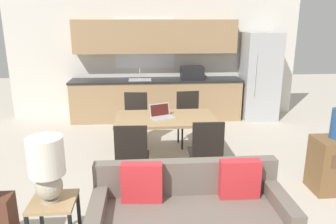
# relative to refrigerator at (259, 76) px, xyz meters

# --- Properties ---
(wall_back) EXTENTS (6.40, 0.07, 2.70)m
(wall_back) POSITION_rel_refrigerator_xyz_m (-2.27, 0.40, 0.41)
(wall_back) COLOR silver
(wall_back) RESTS_ON ground_plane
(kitchen_counter) EXTENTS (3.70, 0.65, 2.15)m
(kitchen_counter) POSITION_rel_refrigerator_xyz_m (-2.26, 0.10, -0.10)
(kitchen_counter) COLOR tan
(kitchen_counter) RESTS_ON ground_plane
(refrigerator) EXTENTS (0.75, 0.73, 1.89)m
(refrigerator) POSITION_rel_refrigerator_xyz_m (0.00, 0.00, 0.00)
(refrigerator) COLOR #B7BABC
(refrigerator) RESTS_ON ground_plane
(dining_table) EXTENTS (1.49, 0.88, 0.75)m
(dining_table) POSITION_rel_refrigerator_xyz_m (-2.24, -2.29, -0.26)
(dining_table) COLOR tan
(dining_table) RESTS_ON ground_plane
(couch) EXTENTS (1.86, 0.80, 0.82)m
(couch) POSITION_rel_refrigerator_xyz_m (-2.14, -4.19, -0.62)
(couch) COLOR #3D2D1E
(couch) RESTS_ON ground_plane
(side_table) EXTENTS (0.40, 0.40, 0.57)m
(side_table) POSITION_rel_refrigerator_xyz_m (-3.40, -4.25, -0.57)
(side_table) COLOR tan
(side_table) RESTS_ON ground_plane
(table_lamp) EXTENTS (0.32, 0.32, 0.61)m
(table_lamp) POSITION_rel_refrigerator_xyz_m (-3.42, -4.25, -0.03)
(table_lamp) COLOR #B2A893
(table_lamp) RESTS_ON side_table
(dining_chair_near_left) EXTENTS (0.43, 0.43, 0.93)m
(dining_chair_near_left) POSITION_rel_refrigerator_xyz_m (-2.72, -3.13, -0.43)
(dining_chair_near_left) COLOR black
(dining_chair_near_left) RESTS_ON ground_plane
(dining_chair_far_left) EXTENTS (0.47, 0.47, 0.93)m
(dining_chair_far_left) POSITION_rel_refrigerator_xyz_m (-2.71, -1.51, -0.43)
(dining_chair_far_left) COLOR black
(dining_chair_far_left) RESTS_ON ground_plane
(dining_chair_near_right) EXTENTS (0.43, 0.43, 0.93)m
(dining_chair_near_right) POSITION_rel_refrigerator_xyz_m (-1.76, -3.06, -0.43)
(dining_chair_near_right) COLOR black
(dining_chair_near_right) RESTS_ON ground_plane
(dining_chair_far_right) EXTENTS (0.46, 0.46, 0.93)m
(dining_chair_far_right) POSITION_rel_refrigerator_xyz_m (-1.77, -1.49, -0.43)
(dining_chair_far_right) COLOR black
(dining_chair_far_right) RESTS_ON ground_plane
(laptop) EXTENTS (0.39, 0.36, 0.20)m
(laptop) POSITION_rel_refrigerator_xyz_m (-2.30, -2.30, -0.15)
(laptop) COLOR #B7BABC
(laptop) RESTS_ON dining_table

